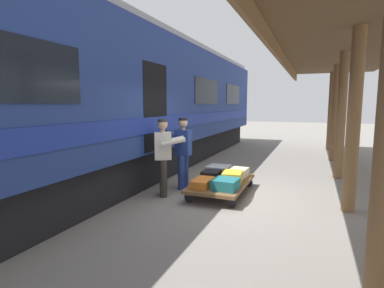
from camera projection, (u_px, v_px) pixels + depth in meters
name	position (u px, v px, depth m)	size (l,w,h in m)	color
ground_plane	(232.00, 198.00, 6.64)	(60.00, 60.00, 0.00)	gray
platform_canopy	(356.00, 35.00, 5.41)	(3.20, 17.90, 3.56)	brown
train_car	(103.00, 103.00, 7.60)	(3.02, 20.64, 4.00)	navy
luggage_cart	(222.00, 183.00, 6.91)	(1.11, 2.06, 0.28)	brown
suitcase_teal_softside	(226.00, 184.00, 6.28)	(0.50, 0.53, 0.22)	#1E666B
suitcase_cream_canvas	(238.00, 173.00, 7.32)	(0.39, 0.60, 0.20)	beige
suitcase_gray_aluminum	(218.00, 171.00, 7.50)	(0.51, 0.55, 0.24)	#9EA0A5
suitcase_black_hardshell	(211.00, 176.00, 6.98)	(0.38, 0.44, 0.23)	black
suitcase_yellow_case	(232.00, 177.00, 6.79)	(0.41, 0.56, 0.25)	gold
suitcase_orange_carryall	(203.00, 183.00, 6.46)	(0.36, 0.64, 0.17)	#CC6B23
porter_in_overalls	(182.00, 151.00, 7.26)	(0.69, 0.46, 1.70)	navy
porter_by_door	(164.00, 155.00, 6.69)	(0.74, 0.63, 1.70)	#332D28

